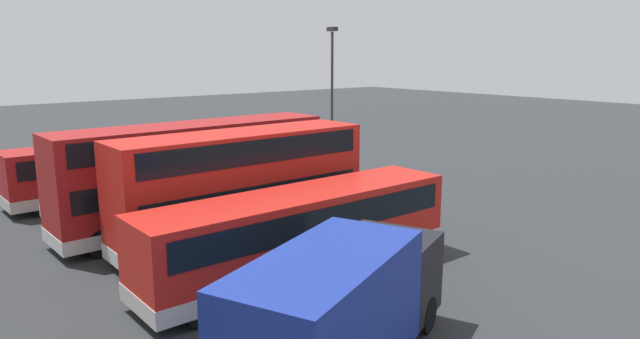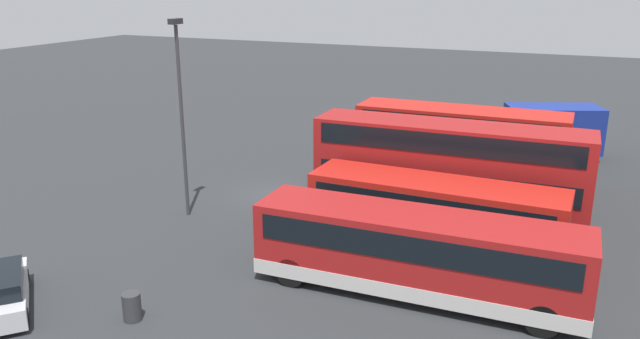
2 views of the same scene
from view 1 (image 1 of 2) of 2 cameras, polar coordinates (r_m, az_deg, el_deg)
ground_plane at (r=30.45m, az=2.96°, el=-2.59°), size 140.00×140.00×0.00m
bus_single_deck_near_end at (r=19.19m, az=-1.86°, el=-6.17°), size 2.64×11.62×2.95m
bus_double_decker_second at (r=22.18m, az=-7.87°, el=-1.61°), size 2.68×10.24×4.55m
bus_double_decker_third at (r=25.04m, az=-12.45°, el=-0.24°), size 2.87×12.13×4.55m
bus_single_deck_fourth at (r=28.08m, az=-15.93°, el=-0.86°), size 2.78×10.23×2.95m
bus_single_deck_fifth at (r=31.50m, az=-19.31°, el=0.26°), size 2.86×11.50×2.95m
box_truck_blue at (r=13.60m, az=2.30°, el=-13.57°), size 5.17×7.89×3.20m
car_hatchback_silver at (r=43.03m, az=-6.79°, el=2.52°), size 4.15×4.31×1.43m
lamp_post_tall at (r=34.26m, az=1.22°, el=7.82°), size 0.70×0.30×8.99m
waste_bin_yellow at (r=39.72m, az=-11.15°, el=1.28°), size 0.60×0.60×0.95m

